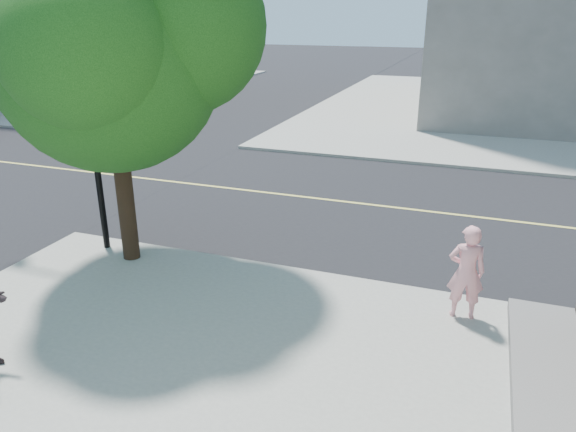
% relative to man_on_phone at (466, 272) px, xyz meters
% --- Properties ---
extents(ground, '(140.00, 140.00, 0.00)m').
position_rel_man_on_phone_xyz_m(ground, '(-7.65, 0.77, -0.94)').
color(ground, black).
rests_on(ground, ground).
extents(road_ew, '(140.00, 9.00, 0.01)m').
position_rel_man_on_phone_xyz_m(road_ew, '(-7.65, 5.27, -0.94)').
color(road_ew, black).
rests_on(road_ew, ground).
extents(sidewalk_nw, '(26.00, 25.00, 0.12)m').
position_rel_man_on_phone_xyz_m(sidewalk_nw, '(-30.65, 22.27, -0.88)').
color(sidewalk_nw, gray).
rests_on(sidewalk_nw, ground).
extents(man_on_phone, '(0.65, 0.48, 1.64)m').
position_rel_man_on_phone_xyz_m(man_on_phone, '(0.00, 0.00, 0.00)').
color(man_on_phone, pink).
rests_on(man_on_phone, sidewalk_se).
extents(street_tree, '(5.24, 4.76, 6.95)m').
position_rel_man_on_phone_xyz_m(street_tree, '(-6.48, 0.08, 3.67)').
color(street_tree, black).
rests_on(street_tree, sidewalk_se).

